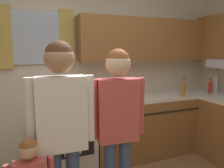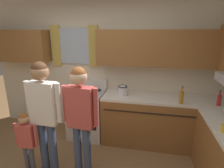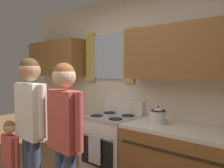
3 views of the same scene
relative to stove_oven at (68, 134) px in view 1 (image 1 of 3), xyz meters
name	(u,v)px [view 1 (image 1 of 3)]	position (x,y,z in m)	size (l,w,h in m)	color
back_wall_unit	(81,58)	(0.26, 0.28, 0.99)	(4.60, 0.42, 2.60)	beige
kitchen_counter_run	(194,129)	(1.74, -0.42, -0.02)	(2.17, 2.07, 0.90)	brown
stove_oven	(68,134)	(0.00, 0.00, 0.00)	(0.66, 0.67, 1.10)	silver
bottle_sauce_red	(210,87)	(2.21, -0.20, 0.53)	(0.06, 0.06, 0.25)	red
bottle_tall_clear	(216,84)	(2.36, -0.17, 0.57)	(0.07, 0.07, 0.37)	silver
bottle_oil_amber	(183,89)	(1.66, -0.24, 0.54)	(0.06, 0.06, 0.29)	#B27223
stovetop_kettle	(116,92)	(0.69, -0.01, 0.53)	(0.27, 0.20, 0.21)	silver
adult_holding_child	(62,121)	(-0.20, -1.10, 0.57)	(0.51, 0.22, 1.65)	#38476B
adult_in_plaid	(118,117)	(0.29, -1.04, 0.53)	(0.49, 0.21, 1.59)	#38476B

